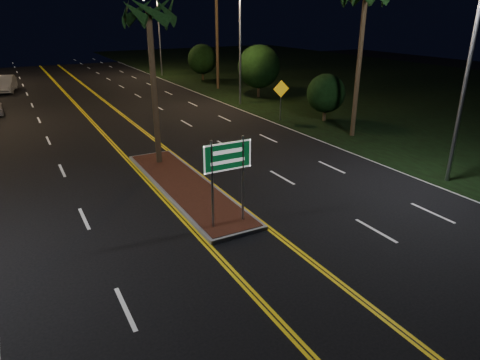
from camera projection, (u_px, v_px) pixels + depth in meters
ground at (269, 264)px, 13.29m from camera, size 120.00×120.00×0.00m
grass_right at (378, 83)px, 47.08m from camera, size 40.00×110.00×0.01m
median_island at (185, 186)px, 18.97m from camera, size 2.25×10.25×0.17m
highway_sign at (228, 165)px, 14.69m from camera, size 1.80×0.08×3.20m
streetlight_right_near at (465, 55)px, 17.58m from camera, size 1.91×0.44×9.00m
streetlight_right_mid at (236, 34)px, 33.90m from camera, size 1.91×0.44×9.00m
streetlight_right_far at (156, 27)px, 50.23m from camera, size 1.91×0.44×9.00m
palm_median at (148, 12)px, 19.19m from camera, size 2.40×2.40×8.30m
shrub_near at (326, 93)px, 30.03m from camera, size 2.70×2.70×3.30m
shrub_mid at (259, 67)px, 38.12m from camera, size 3.78×3.78×4.62m
shrub_far at (202, 59)px, 47.97m from camera, size 3.24×3.24×3.96m
car_far at (4, 83)px, 41.38m from camera, size 3.17×5.71×1.80m
warning_sign at (281, 94)px, 30.17m from camera, size 1.18×0.23×2.84m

